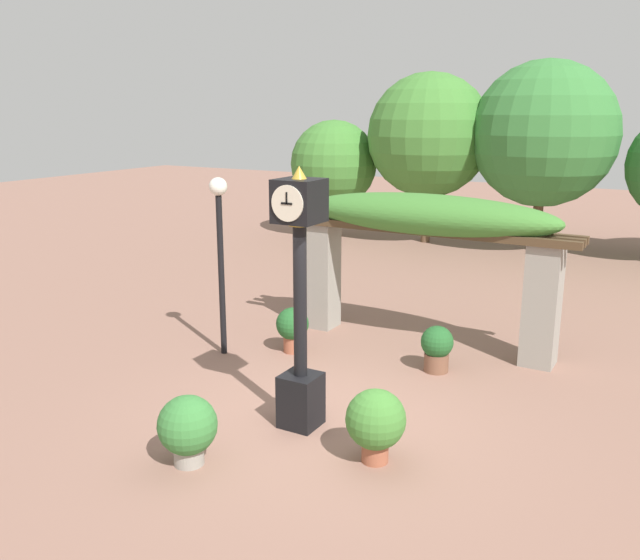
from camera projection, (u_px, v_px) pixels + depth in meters
ground_plane at (325, 420)px, 8.96m from camera, size 60.00×60.00×0.00m
pedestal_clock at (300, 303)px, 8.42m from camera, size 0.52×0.57×3.35m
pergola at (425, 232)px, 11.38m from camera, size 5.11×1.12×2.63m
potted_plant_near_left at (376, 421)px, 7.80m from camera, size 0.71×0.71×0.89m
potted_plant_near_right at (292, 327)px, 11.36m from camera, size 0.55×0.55×0.77m
potted_plant_far_left at (437, 347)px, 10.53m from camera, size 0.51×0.51×0.74m
potted_plant_far_right at (188, 427)px, 7.75m from camera, size 0.69×0.69×0.84m
lamp_post at (220, 233)px, 10.91m from camera, size 0.29×0.29×2.95m
tree_line at (587, 145)px, 18.26m from camera, size 16.15×4.51×5.33m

